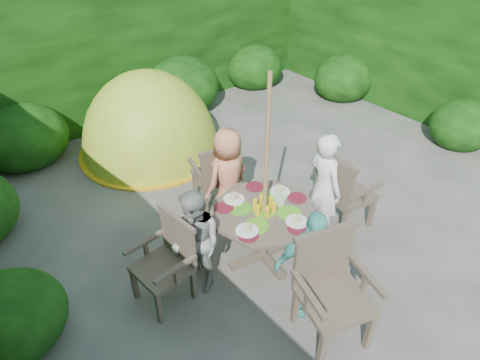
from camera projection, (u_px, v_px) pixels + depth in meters
ground at (286, 207)px, 5.63m from camera, size 60.00×60.00×0.00m
hedge_enclosure at (221, 87)px, 5.74m from camera, size 9.00×9.00×2.50m
patio_table at (264, 218)px, 4.58m from camera, size 1.34×1.34×0.80m
parasol_pole at (266, 177)px, 4.27m from camera, size 0.05×0.05×2.20m
garden_chair_right at (342, 190)px, 5.03m from camera, size 0.60×0.66×1.01m
garden_chair_left at (168, 260)px, 4.19m from camera, size 0.53×0.58×0.91m
garden_chair_back at (216, 174)px, 5.40m from camera, size 0.65×0.60×0.90m
garden_chair_front at (330, 287)px, 3.81m from camera, size 0.78×0.73×1.06m
child_right at (324, 187)px, 4.83m from camera, size 0.41×0.55×1.37m
child_left at (196, 243)px, 4.24m from camera, size 0.45×0.58×1.18m
child_back at (228, 177)px, 5.11m from camera, size 0.64×0.45×1.25m
child_front at (310, 264)px, 3.99m from camera, size 0.76×0.58×1.21m
dome_tent at (152, 150)px, 6.80m from camera, size 2.66×2.66×2.56m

